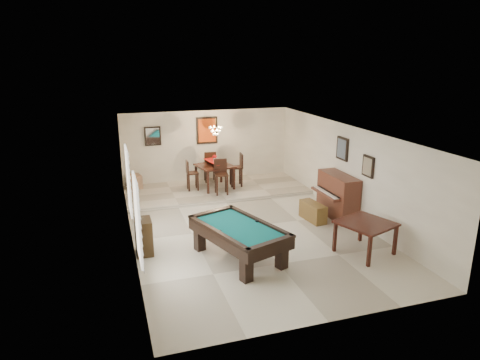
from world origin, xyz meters
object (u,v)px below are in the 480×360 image
apothecary_chest (144,237)px  flower_vase (214,158)px  pool_table (239,243)px  dining_chair_south (221,177)px  dining_chair_north (210,166)px  dining_table (215,175)px  piano_bench (313,212)px  dining_chair_east (236,170)px  chandelier (216,127)px  upright_piano (333,196)px  corner_bench (135,181)px  square_table (365,238)px  dining_chair_west (193,175)px

apothecary_chest → flower_vase: (2.75, 4.13, 0.73)m
pool_table → dining_chair_south: 4.39m
flower_vase → dining_chair_north: 0.92m
pool_table → dining_table: (0.73, 5.04, 0.19)m
dining_chair_north → pool_table: bearing=88.9°
pool_table → piano_bench: 3.13m
dining_table → dining_chair_east: size_ratio=0.98×
dining_table → dining_chair_north: (0.02, 0.79, 0.10)m
chandelier → upright_piano: bearing=-51.7°
piano_bench → corner_bench: corner_bench is taller
square_table → apothecary_chest: (-4.90, 1.52, 0.04)m
corner_bench → chandelier: 3.34m
dining_chair_east → piano_bench: bearing=25.7°
upright_piano → corner_bench: 6.66m
piano_bench → dining_chair_west: bearing=128.3°
pool_table → apothecary_chest: bearing=136.9°
dining_chair_north → dining_chair_west: dining_chair_north is taller
dining_chair_east → apothecary_chest: bearing=-33.8°
upright_piano → dining_chair_west: size_ratio=1.49×
upright_piano → dining_chair_north: size_ratio=1.35×
pool_table → upright_piano: (3.32, 1.66, 0.24)m
dining_chair_east → corner_bench: size_ratio=2.27×
upright_piano → chandelier: chandelier is taller
dining_chair_south → dining_chair_north: 1.51m
apothecary_chest → dining_chair_east: dining_chair_east is taller
flower_vase → dining_chair_south: flower_vase is taller
flower_vase → chandelier: chandelier is taller
apothecary_chest → dining_chair_west: bearing=64.2°
dining_chair_east → pool_table: bearing=-9.9°
chandelier → dining_chair_north: bearing=90.3°
square_table → upright_piano: upright_piano is taller
dining_table → dining_chair_east: (0.75, 0.01, 0.11)m
square_table → piano_bench: size_ratio=1.22×
square_table → dining_chair_west: 6.36m
flower_vase → chandelier: bearing=-78.4°
dining_chair_south → dining_chair_west: bearing=144.3°
square_table → apothecary_chest: bearing=162.7°
chandelier → dining_chair_south: bearing=-89.2°
apothecary_chest → dining_chair_south: size_ratio=0.75×
dining_table → chandelier: (0.03, -0.13, 1.62)m
upright_piano → dining_chair_east: bearing=118.6°
upright_piano → dining_table: 4.25m
dining_chair_north → upright_piano: bearing=128.0°
piano_bench → dining_chair_west: 4.38m
upright_piano → flower_vase: flower_vase is taller
pool_table → dining_chair_north: 5.88m
apothecary_chest → dining_chair_west: dining_chair_west is taller
upright_piano → piano_bench: bearing=-175.6°
dining_chair_east → upright_piano: bearing=35.0°
dining_chair_west → dining_chair_east: size_ratio=0.89×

